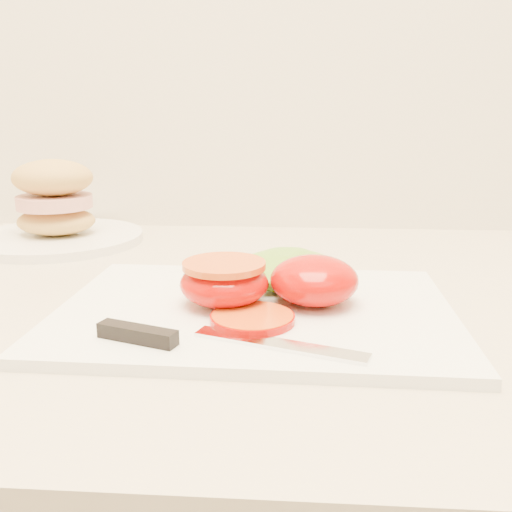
{
  "coord_description": "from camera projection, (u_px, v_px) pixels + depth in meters",
  "views": [
    {
      "loc": [
        -0.61,
        1.11,
        1.12
      ],
      "look_at": [
        -0.64,
        1.61,
        0.99
      ],
      "focal_mm": 40.0,
      "sensor_mm": 36.0,
      "label": 1
    }
  ],
  "objects": [
    {
      "name": "cutting_board",
      "position": [
        255.0,
        311.0,
        0.52
      ],
      "size": [
        0.36,
        0.26,
        0.01
      ],
      "primitive_type": "cube",
      "rotation": [
        0.0,
        0.0,
        -0.02
      ],
      "color": "white",
      "rests_on": "counter"
    },
    {
      "name": "tomato_half_dome",
      "position": [
        314.0,
        280.0,
        0.52
      ],
      "size": [
        0.08,
        0.08,
        0.05
      ],
      "primitive_type": "ellipsoid",
      "color": "#B80D04",
      "rests_on": "cutting_board"
    },
    {
      "name": "tomato_half_cut",
      "position": [
        224.0,
        281.0,
        0.52
      ],
      "size": [
        0.08,
        0.08,
        0.04
      ],
      "color": "#B80D04",
      "rests_on": "cutting_board"
    },
    {
      "name": "tomato_slice_0",
      "position": [
        252.0,
        318.0,
        0.48
      ],
      "size": [
        0.07,
        0.07,
        0.01
      ],
      "primitive_type": "cylinder",
      "color": "#D15A1D",
      "rests_on": "cutting_board"
    },
    {
      "name": "lettuce_leaf_0",
      "position": [
        291.0,
        269.0,
        0.59
      ],
      "size": [
        0.15,
        0.15,
        0.03
      ],
      "primitive_type": "ellipsoid",
      "rotation": [
        0.0,
        0.0,
        0.9
      ],
      "color": "#64A32B",
      "rests_on": "cutting_board"
    },
    {
      "name": "knife",
      "position": [
        192.0,
        338.0,
        0.44
      ],
      "size": [
        0.21,
        0.06,
        0.01
      ],
      "rotation": [
        0.0,
        0.0,
        -0.34
      ],
      "color": "silver",
      "rests_on": "cutting_board"
    },
    {
      "name": "sandwich_plate",
      "position": [
        56.0,
        213.0,
        0.8
      ],
      "size": [
        0.24,
        0.24,
        0.12
      ],
      "rotation": [
        0.0,
        0.0,
        0.0
      ],
      "color": "white",
      "rests_on": "counter"
    }
  ]
}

